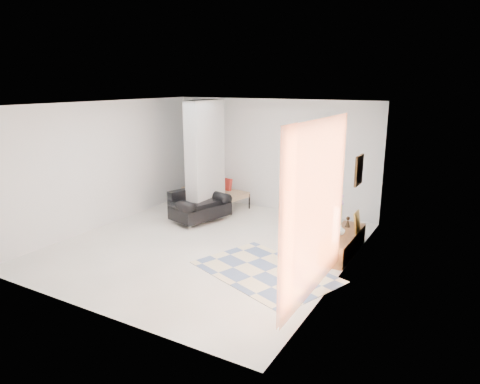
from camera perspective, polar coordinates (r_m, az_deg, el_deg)
The scene contains 17 objects.
floor at distance 8.76m, azimuth -4.34°, elevation -6.98°, with size 6.00×6.00×0.00m, color beige.
ceiling at distance 8.17m, azimuth -4.71°, elevation 11.63°, with size 6.00×6.00×0.00m, color white.
wall_back at distance 10.92m, azimuth 4.32°, elevation 4.94°, with size 6.00×6.00×0.00m, color silver.
wall_front at distance 6.19m, azimuth -20.23°, elevation -3.32°, with size 6.00×6.00×0.00m, color silver.
wall_left at distance 10.13m, azimuth -17.57°, elevation 3.55°, with size 6.00×6.00×0.00m, color silver.
wall_right at distance 7.22m, azimuth 13.90°, elevation -0.37°, with size 6.00×6.00×0.00m, color silver.
partition_column at distance 10.26m, azimuth -4.63°, elevation 4.31°, with size 0.35×1.20×2.80m, color #A0A4A7.
hallway_door at distance 11.99m, azimuth -4.93°, elevation 3.92°, with size 0.85×0.06×2.04m, color beige.
curtain at distance 6.17m, azimuth 10.27°, elevation -2.20°, with size 2.55×2.55×0.00m, color orange.
wall_art at distance 8.03m, azimuth 15.58°, elevation 2.82°, with size 0.04×0.45×0.55m, color #38240F.
media_console at distance 8.47m, azimuth 13.61°, elevation -6.64°, with size 0.45×1.60×0.80m.
loveseat at distance 10.16m, azimuth -5.51°, elevation -1.80°, with size 1.13×1.52×0.76m.
daybed at distance 11.36m, azimuth -3.40°, elevation 0.24°, with size 1.90×1.06×0.77m.
area_rug at distance 7.55m, azimuth 3.41°, elevation -10.57°, with size 2.37×1.58×0.01m, color beige.
cylinder_lamp at distance 7.85m, azimuth 12.66°, elevation -4.28°, with size 0.12×0.12×0.64m, color silver.
bronze_figurine at distance 8.77m, azimuth 14.18°, elevation -3.86°, with size 0.11×0.11×0.21m, color #2E2014, non-canonical shape.
vase at distance 8.31m, azimuth 13.23°, elevation -4.91°, with size 0.18×0.18×0.19m, color white.
Camera 1 is at (4.58, -6.76, 3.19)m, focal length 32.00 mm.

